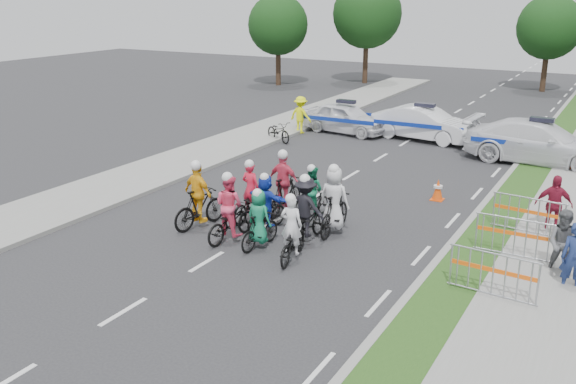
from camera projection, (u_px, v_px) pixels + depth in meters
The scene contains 31 objects.
ground at pixel (207, 262), 16.12m from camera, with size 90.00×90.00×0.00m, color #28282B.
curb_right at pixel (461, 232), 17.90m from camera, with size 0.20×60.00×0.12m, color gray.
grass_strip at pixel (486, 237), 17.58m from camera, with size 1.20×60.00×0.11m, color #1E4215.
sidewalk_right at pixel (557, 249), 16.75m from camera, with size 2.40×60.00×0.13m, color gray.
sidewalk_left at pixel (142, 176), 23.27m from camera, with size 3.00×60.00×0.13m, color gray.
rider_0 at pixel (292, 238), 16.08m from camera, with size 0.89×1.82×1.78m.
rider_1 at pixel (259, 225), 16.81m from camera, with size 0.74×1.62×1.66m.
rider_2 at pixel (230, 215), 17.33m from camera, with size 0.87×1.96×1.95m.
rider_3 at pixel (199, 202), 18.24m from camera, with size 1.07×1.98×2.01m.
rider_4 at pixel (306, 216), 17.19m from camera, with size 1.11×1.94×1.93m.
rider_5 at pixel (266, 206), 18.00m from camera, with size 1.42×1.69×1.72m.
rider_6 at pixel (252, 200), 18.93m from camera, with size 0.74×1.85×1.85m.
rider_7 at pixel (334, 207), 17.78m from camera, with size 0.88×1.95×2.03m.
rider_8 at pixel (312, 198), 18.97m from camera, with size 0.79×1.72×1.70m.
rider_9 at pixel (284, 189), 19.37m from camera, with size 1.03×1.94×2.02m.
police_car_0 at pixel (346, 118), 30.40m from camera, with size 1.69×4.19×1.43m, color white.
police_car_1 at pixel (424, 123), 28.95m from camera, with size 1.61×4.61×1.52m, color white.
police_car_2 at pixel (539, 143), 25.05m from camera, with size 2.32×5.71×1.66m, color white.
spectator_0 at pixel (574, 258), 14.31m from camera, with size 0.59×0.39×1.63m, color navy.
spectator_1 at pixel (564, 244), 15.03m from camera, with size 0.81×0.63×1.67m, color #58595D.
spectator_2 at pixel (554, 205), 17.74m from camera, with size 1.00×0.41×1.70m, color maroon.
marshal_hiviz at pixel (301, 115), 30.35m from camera, with size 1.13×0.65×1.75m, color #F5FF0D.
barrier_0 at pixel (493, 277), 13.97m from camera, with size 2.00×0.50×1.12m, color #A5A8AD, non-canonical shape.
barrier_1 at pixel (514, 239), 16.06m from camera, with size 2.00×0.50×1.12m, color #A5A8AD, non-canonical shape.
barrier_2 at pixel (528, 217), 17.65m from camera, with size 2.00×0.50×1.12m, color #A5A8AD, non-canonical shape.
cone_0 at pixel (438, 190), 20.76m from camera, with size 0.40×0.40×0.70m.
cone_1 at pixel (568, 163), 23.98m from camera, with size 0.40×0.40×0.70m.
parked_bike at pixel (279, 131), 28.75m from camera, with size 0.61×1.76×0.93m, color black.
tree_0 at pixel (278, 25), 44.67m from camera, with size 4.20×4.20×6.30m.
tree_3 at pixel (367, 14), 45.48m from camera, with size 4.90×4.90×7.35m.
tree_4 at pixel (550, 27), 41.80m from camera, with size 4.20×4.20×6.30m.
Camera 1 is at (8.99, -11.98, 6.54)m, focal length 40.00 mm.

